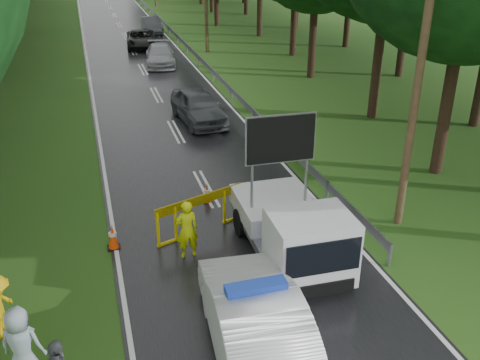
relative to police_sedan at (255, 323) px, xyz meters
name	(u,v)px	position (x,y,z in m)	size (l,w,h in m)	color
ground	(259,289)	(0.80, 2.15, -0.85)	(160.00, 160.00, 0.00)	#1E4B15
road	(133,51)	(0.80, 32.15, -0.84)	(7.00, 140.00, 0.02)	black
guardrail	(183,41)	(4.50, 31.81, -0.30)	(0.12, 60.06, 0.70)	gray
utility_pole_near	(421,60)	(6.00, 4.15, 4.21)	(1.40, 0.24, 10.00)	#43321F
police_sedan	(255,323)	(0.00, 0.00, 0.00)	(2.19, 5.26, 1.86)	silver
work_truck	(293,231)	(2.02, 2.99, 0.19)	(2.26, 4.86, 3.83)	gray
barrier	(200,205)	(0.00, 5.33, 0.08)	(2.82, 1.08, 1.23)	yellow
officer	(187,229)	(-0.63, 4.15, 0.01)	(0.63, 0.41, 1.72)	#D7EE0C
civilian	(280,238)	(1.64, 2.98, 0.04)	(0.87, 0.68, 1.78)	#192EA8
bystander_left	(0,307)	(-5.20, 2.15, -0.06)	(1.02, 0.59, 1.58)	#DFB00C
bystander_right	(22,345)	(-4.64, 0.65, 0.03)	(0.86, 0.56, 1.76)	#8C9DA8
queue_car_first	(198,106)	(2.09, 15.22, -0.09)	(1.79, 4.46, 1.52)	#42454A
queue_car_second	(160,55)	(2.12, 27.13, -0.20)	(1.84, 4.52, 1.31)	#ACAFB4
queue_car_third	(141,39)	(1.60, 33.13, -0.20)	(2.15, 4.65, 1.29)	black
queue_car_fourth	(152,25)	(3.22, 39.13, -0.19)	(1.40, 4.00, 1.32)	#404348
cone_center	(242,280)	(0.34, 2.15, -0.47)	(0.37, 0.37, 0.78)	black
cone_far	(207,193)	(0.62, 7.15, -0.51)	(0.33, 0.33, 0.71)	black
cone_left_mid	(113,237)	(-2.60, 5.15, -0.47)	(0.37, 0.37, 0.78)	black
cone_right	(316,226)	(3.20, 4.08, -0.46)	(0.38, 0.38, 0.80)	black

